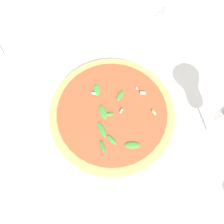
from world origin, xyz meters
name	(u,v)px	position (x,y,z in m)	size (l,w,h in m)	color
ground_plane	(117,115)	(0.00, 0.00, 0.00)	(6.00, 6.00, 0.00)	silver
pizza_arugula_main	(112,114)	(-0.01, 0.01, 0.02)	(0.35, 0.35, 0.05)	white
napkin	(150,32)	(0.30, 0.07, 0.00)	(0.13, 0.09, 0.01)	white
fork	(151,29)	(0.30, 0.08, 0.01)	(0.23, 0.03, 0.00)	silver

